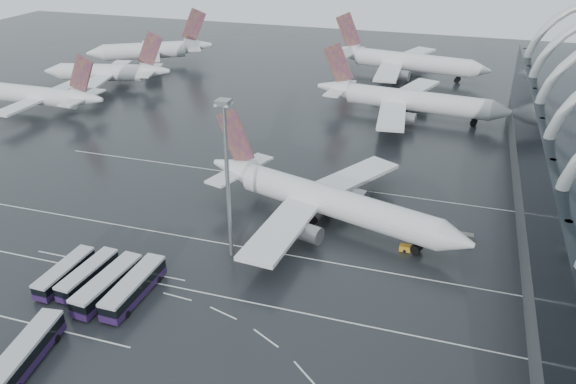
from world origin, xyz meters
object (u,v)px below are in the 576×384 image
(jet_remote_mid, at_px, (109,73))
(bus_row_near_d, at_px, (134,287))
(bus_row_near_b, at_px, (88,275))
(airliner_main, at_px, (324,200))
(gse_cart_belly_c, at_px, (310,222))
(gse_cart_belly_d, at_px, (466,237))
(jet_remote_far, at_px, (153,50))
(gse_cart_belly_a, at_px, (405,248))
(airliner_gate_c, at_px, (404,62))
(bus_row_near_c, at_px, (108,284))
(floodlight_mast, at_px, (227,162))
(gse_cart_belly_b, at_px, (417,229))
(bus_row_far_c, at_px, (26,353))
(bus_row_near_a, at_px, (65,273))
(gse_cart_belly_e, at_px, (361,209))
(airliner_gate_b, at_px, (407,100))
(jet_remote_west, at_px, (43,96))

(jet_remote_mid, relative_size, bus_row_near_d, 3.01)
(bus_row_near_b, bearing_deg, jet_remote_mid, 35.04)
(airliner_main, relative_size, gse_cart_belly_c, 26.77)
(gse_cart_belly_d, bearing_deg, bus_row_near_d, -145.77)
(jet_remote_far, bearing_deg, bus_row_near_d, 87.85)
(jet_remote_mid, bearing_deg, gse_cart_belly_c, 129.17)
(bus_row_near_d, relative_size, gse_cart_belly_a, 7.20)
(airliner_gate_c, distance_m, bus_row_near_c, 141.89)
(jet_remote_mid, distance_m, jet_remote_far, 30.95)
(airliner_gate_c, xyz_separation_m, floodlight_mast, (-13.04, -123.42, 12.19))
(jet_remote_far, relative_size, gse_cart_belly_b, 17.07)
(airliner_gate_c, bearing_deg, gse_cart_belly_a, -72.72)
(airliner_main, relative_size, bus_row_near_d, 3.84)
(airliner_gate_c, xyz_separation_m, jet_remote_mid, (-90.10, -42.48, -0.32))
(airliner_gate_c, relative_size, floodlight_mast, 2.07)
(bus_row_far_c, distance_m, gse_cart_belly_c, 52.03)
(bus_row_near_a, height_order, bus_row_far_c, bus_row_far_c)
(gse_cart_belly_b, bearing_deg, gse_cart_belly_e, 157.64)
(airliner_gate_c, height_order, jet_remote_mid, airliner_gate_c)
(jet_remote_mid, relative_size, floodlight_mast, 1.53)
(jet_remote_mid, distance_m, gse_cart_belly_b, 124.28)
(airliner_gate_b, relative_size, gse_cart_belly_c, 27.49)
(bus_row_near_a, bearing_deg, bus_row_near_d, -90.70)
(airliner_main, height_order, bus_row_far_c, airliner_main)
(gse_cart_belly_b, bearing_deg, airliner_gate_c, 98.77)
(airliner_gate_b, height_order, bus_row_near_d, airliner_gate_b)
(bus_row_far_c, xyz_separation_m, gse_cart_belly_c, (25.18, 45.52, -1.33))
(bus_row_near_c, height_order, bus_row_near_d, bus_row_near_d)
(gse_cart_belly_b, bearing_deg, bus_row_near_c, -142.55)
(bus_row_near_d, bearing_deg, jet_remote_west, 46.80)
(airliner_gate_c, bearing_deg, bus_row_near_a, -94.50)
(bus_row_near_a, xyz_separation_m, gse_cart_belly_a, (50.09, 25.30, -1.11))
(bus_row_near_d, height_order, gse_cart_belly_e, bus_row_near_d)
(bus_row_near_d, relative_size, gse_cart_belly_b, 5.64)
(airliner_gate_c, xyz_separation_m, gse_cart_belly_e, (5.02, -101.70, -4.41))
(airliner_gate_b, xyz_separation_m, jet_remote_far, (-98.10, 31.49, 0.38))
(jet_remote_far, relative_size, bus_row_near_b, 3.45)
(jet_remote_west, xyz_separation_m, gse_cart_belly_b, (109.78, -35.91, -3.99))
(gse_cart_belly_c, bearing_deg, jet_remote_far, 132.12)
(gse_cart_belly_e, bearing_deg, gse_cart_belly_b, -22.36)
(airliner_gate_b, bearing_deg, bus_row_near_b, -105.42)
(jet_remote_west, relative_size, gse_cart_belly_c, 20.53)
(airliner_gate_c, bearing_deg, bus_row_near_c, -91.10)
(jet_remote_mid, bearing_deg, airliner_gate_c, -167.93)
(jet_remote_west, distance_m, gse_cart_belly_c, 98.59)
(jet_remote_west, bearing_deg, gse_cart_belly_a, 158.80)
(airliner_gate_b, distance_m, gse_cart_belly_c, 67.42)
(bus_row_near_a, xyz_separation_m, gse_cart_belly_b, (51.47, 32.05, -0.96))
(airliner_gate_c, xyz_separation_m, gse_cart_belly_b, (16.40, -106.39, -4.39))
(jet_remote_mid, height_order, gse_cart_belly_d, jet_remote_mid)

